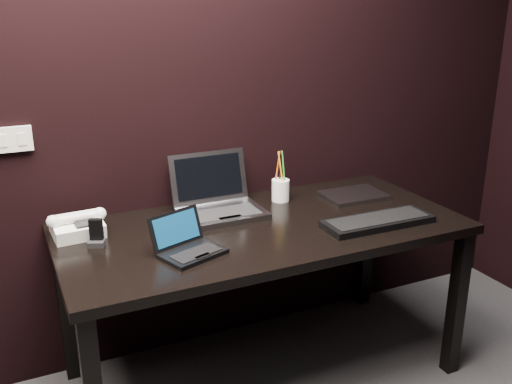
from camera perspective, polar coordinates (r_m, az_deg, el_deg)
name	(u,v)px	position (r m, az deg, el deg)	size (l,w,h in m)	color
wall_back	(161,84)	(2.54, -9.47, 10.62)	(4.00, 4.00, 0.00)	black
wall_switch	(12,139)	(2.46, -23.18, 4.86)	(0.15, 0.02, 0.10)	silver
desk	(263,242)	(2.45, 0.72, -4.97)	(1.70, 0.80, 0.74)	black
netbook	(188,246)	(2.16, -6.81, -5.38)	(0.28, 0.27, 0.15)	black
silver_laptop	(219,203)	(2.54, -3.77, -1.11)	(0.36, 0.33, 0.25)	gray
ext_keyboard	(378,221)	(2.47, 12.09, -2.87)	(0.49, 0.17, 0.03)	black
closed_laptop	(353,195)	(2.79, 9.72, -0.33)	(0.30, 0.22, 0.02)	gray
desk_phone	(77,226)	(2.40, -17.44, -3.26)	(0.24, 0.19, 0.12)	white
mobile_phone	(96,236)	(2.29, -15.67, -4.23)	(0.07, 0.07, 0.11)	black
pen_cup	(280,189)	(2.69, 2.46, 0.28)	(0.08, 0.08, 0.24)	white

